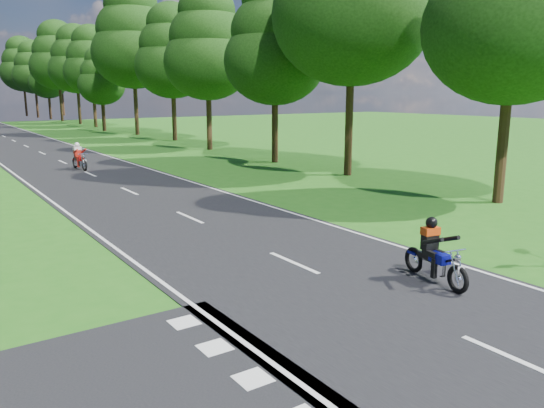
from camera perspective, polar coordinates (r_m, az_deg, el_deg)
ground at (r=11.97m, az=8.12°, el=-8.83°), size 160.00×160.00×0.00m
main_road at (r=58.87m, az=-26.92°, el=6.51°), size 7.00×140.00×0.02m
road_markings at (r=57.00m, az=-26.80°, el=6.40°), size 7.40×140.00×0.01m
rider_near_blue at (r=12.42m, az=17.21°, el=-4.81°), size 0.91×1.85×1.47m
rider_far_red at (r=31.38m, az=-20.04°, el=4.87°), size 0.75×1.85×1.51m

